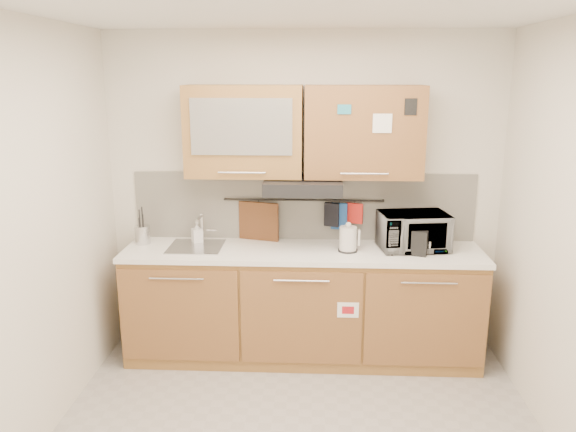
# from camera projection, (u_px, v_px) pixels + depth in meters

# --- Properties ---
(ceiling) EXTENTS (3.20, 3.20, 0.00)m
(ceiling) POSITION_uv_depth(u_px,v_px,m) (299.00, 5.00, 2.85)
(ceiling) COLOR white
(ceiling) RESTS_ON wall_back
(wall_back) EXTENTS (3.20, 0.00, 3.20)m
(wall_back) POSITION_uv_depth(u_px,v_px,m) (304.00, 194.00, 4.62)
(wall_back) COLOR silver
(wall_back) RESTS_ON ground
(wall_left) EXTENTS (0.00, 3.00, 3.00)m
(wall_left) POSITION_uv_depth(u_px,v_px,m) (22.00, 245.00, 3.25)
(wall_left) COLOR silver
(wall_left) RESTS_ON ground
(base_cabinet) EXTENTS (2.80, 0.64, 0.88)m
(base_cabinet) POSITION_uv_depth(u_px,v_px,m) (302.00, 310.00, 4.55)
(base_cabinet) COLOR #A37539
(base_cabinet) RESTS_ON floor
(countertop) EXTENTS (2.82, 0.62, 0.04)m
(countertop) POSITION_uv_depth(u_px,v_px,m) (302.00, 252.00, 4.42)
(countertop) COLOR white
(countertop) RESTS_ON base_cabinet
(backsplash) EXTENTS (2.80, 0.02, 0.56)m
(backsplash) POSITION_uv_depth(u_px,v_px,m) (304.00, 206.00, 4.64)
(backsplash) COLOR silver
(backsplash) RESTS_ON countertop
(upper_cabinets) EXTENTS (1.82, 0.37, 0.70)m
(upper_cabinets) POSITION_uv_depth(u_px,v_px,m) (303.00, 131.00, 4.32)
(upper_cabinets) COLOR #A37539
(upper_cabinets) RESTS_ON wall_back
(range_hood) EXTENTS (0.60, 0.46, 0.10)m
(range_hood) POSITION_uv_depth(u_px,v_px,m) (303.00, 186.00, 4.35)
(range_hood) COLOR black
(range_hood) RESTS_ON upper_cabinets
(sink) EXTENTS (0.42, 0.40, 0.26)m
(sink) POSITION_uv_depth(u_px,v_px,m) (196.00, 247.00, 4.47)
(sink) COLOR silver
(sink) RESTS_ON countertop
(utensil_rail) EXTENTS (1.30, 0.02, 0.02)m
(utensil_rail) POSITION_uv_depth(u_px,v_px,m) (303.00, 200.00, 4.58)
(utensil_rail) COLOR black
(utensil_rail) RESTS_ON backsplash
(utensil_crock) EXTENTS (0.14, 0.14, 0.30)m
(utensil_crock) POSITION_uv_depth(u_px,v_px,m) (143.00, 234.00, 4.55)
(utensil_crock) COLOR silver
(utensil_crock) RESTS_ON countertop
(kettle) EXTENTS (0.17, 0.15, 0.24)m
(kettle) POSITION_uv_depth(u_px,v_px,m) (348.00, 240.00, 4.35)
(kettle) COLOR silver
(kettle) RESTS_ON countertop
(toaster) EXTENTS (0.29, 0.23, 0.19)m
(toaster) POSITION_uv_depth(u_px,v_px,m) (411.00, 240.00, 4.31)
(toaster) COLOR black
(toaster) RESTS_ON countertop
(microwave) EXTENTS (0.57, 0.43, 0.29)m
(microwave) POSITION_uv_depth(u_px,v_px,m) (413.00, 231.00, 4.40)
(microwave) COLOR #999999
(microwave) RESTS_ON countertop
(soap_bottle) EXTENTS (0.11, 0.11, 0.18)m
(soap_bottle) POSITION_uv_depth(u_px,v_px,m) (197.00, 232.00, 4.56)
(soap_bottle) COLOR #999999
(soap_bottle) RESTS_ON countertop
(cutting_board) EXTENTS (0.33, 0.11, 0.42)m
(cutting_board) POSITION_uv_depth(u_px,v_px,m) (259.00, 227.00, 4.64)
(cutting_board) COLOR brown
(cutting_board) RESTS_ON utensil_rail
(oven_mitt) EXTENTS (0.13, 0.05, 0.22)m
(oven_mitt) POSITION_uv_depth(u_px,v_px,m) (339.00, 216.00, 4.59)
(oven_mitt) COLOR #1F4A90
(oven_mitt) RESTS_ON utensil_rail
(dark_pouch) EXTENTS (0.13, 0.08, 0.19)m
(dark_pouch) POSITION_uv_depth(u_px,v_px,m) (332.00, 215.00, 4.59)
(dark_pouch) COLOR black
(dark_pouch) RESTS_ON utensil_rail
(pot_holder) EXTENTS (0.13, 0.07, 0.17)m
(pot_holder) POSITION_uv_depth(u_px,v_px,m) (355.00, 213.00, 4.58)
(pot_holder) COLOR red
(pot_holder) RESTS_ON utensil_rail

